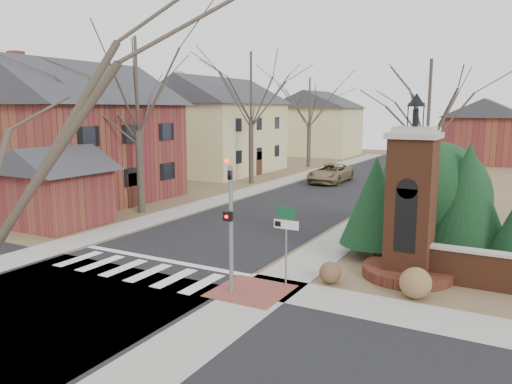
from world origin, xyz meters
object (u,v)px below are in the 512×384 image
Objects in this scene: pickup_truck at (330,173)px; distant_car at (420,158)px; traffic_signal_pole at (230,216)px; sign_post at (286,230)px; brick_gate_monument at (410,218)px.

distant_car is (3.91, 16.47, -0.04)m from pickup_truck.
traffic_signal_pole is at bearing -77.64° from pickup_truck.
sign_post is 40.20m from distant_car.
pickup_truck is 16.93m from distant_car.
distant_car is at bearing 94.68° from sign_post.
pickup_truck is 1.25× the size of distant_car.
traffic_signal_pole is 1.64× the size of sign_post.
pickup_truck is (-5.90, 24.99, -1.83)m from traffic_signal_pole.
sign_post is at bearing -138.58° from brick_gate_monument.
distant_car is (-1.99, 41.46, -1.87)m from traffic_signal_pole.
sign_post is 24.68m from pickup_truck.
sign_post is 0.42× the size of brick_gate_monument.
sign_post is 4.55m from brick_gate_monument.
pickup_truck is at bearing 117.26° from brick_gate_monument.
sign_post is at bearing 98.47° from distant_car.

